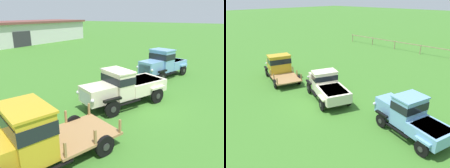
# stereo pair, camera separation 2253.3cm
# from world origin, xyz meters

# --- Properties ---
(ground_plane) EXTENTS (240.00, 240.00, 0.00)m
(ground_plane) POSITION_xyz_m (0.00, 0.00, 0.00)
(ground_plane) COLOR #3D7528
(paddock_fence) EXTENTS (16.79, 0.61, 1.26)m
(paddock_fence) POSITION_xyz_m (-5.82, 19.37, 0.94)
(paddock_fence) COLOR #997F60
(paddock_fence) RESTS_ON ground
(vintage_truck_foreground_near) EXTENTS (5.97, 3.66, 2.31)m
(vintage_truck_foreground_near) POSITION_xyz_m (-7.23, 0.67, 1.19)
(vintage_truck_foreground_near) COLOR black
(vintage_truck_foreground_near) RESTS_ON ground
(vintage_truck_second_in_line) EXTENTS (5.50, 3.69, 2.13)m
(vintage_truck_second_in_line) POSITION_xyz_m (-0.52, 0.70, 1.09)
(vintage_truck_second_in_line) COLOR black
(vintage_truck_second_in_line) RESTS_ON ground
(vintage_truck_midrow_center) EXTENTS (5.09, 3.09, 2.32)m
(vintage_truck_midrow_center) POSITION_xyz_m (6.32, 0.85, 1.17)
(vintage_truck_midrow_center) COLOR black
(vintage_truck_midrow_center) RESTS_ON ground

